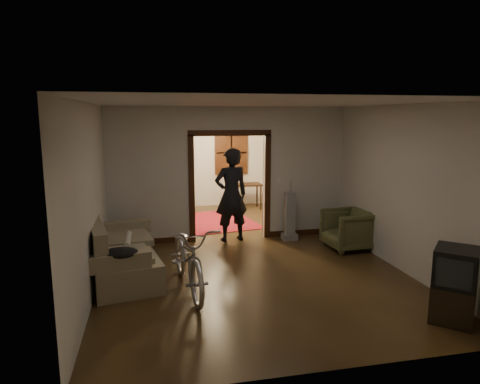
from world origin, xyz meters
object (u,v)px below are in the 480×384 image
object	(u,v)px
desk	(244,197)
locker	(167,180)
bicycle	(188,256)
armchair	(348,229)
person	(231,195)
sofa	(121,247)

from	to	relation	value
desk	locker	bearing A→B (deg)	-176.96
bicycle	locker	size ratio (longest dim) A/B	1.16
armchair	desk	world-z (taller)	armchair
person	locker	distance (m)	3.36
bicycle	armchair	size ratio (longest dim) A/B	2.32
sofa	desk	size ratio (longest dim) A/B	2.25
sofa	locker	xyz separation A→B (m)	(0.96, 4.77, 0.37)
armchair	locker	size ratio (longest dim) A/B	0.50
bicycle	sofa	bearing A→B (deg)	135.70
sofa	person	distance (m)	2.74
locker	desk	size ratio (longest dim) A/B	1.81
bicycle	locker	world-z (taller)	locker
desk	sofa	bearing A→B (deg)	-116.91
bicycle	desk	world-z (taller)	bicycle
armchair	locker	world-z (taller)	locker
sofa	armchair	bearing A→B (deg)	-3.37
bicycle	desk	distance (m)	5.82
sofa	locker	bearing A→B (deg)	67.66
locker	desk	world-z (taller)	locker
person	armchair	bearing A→B (deg)	143.68
sofa	armchair	world-z (taller)	sofa
locker	armchair	bearing A→B (deg)	-40.74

